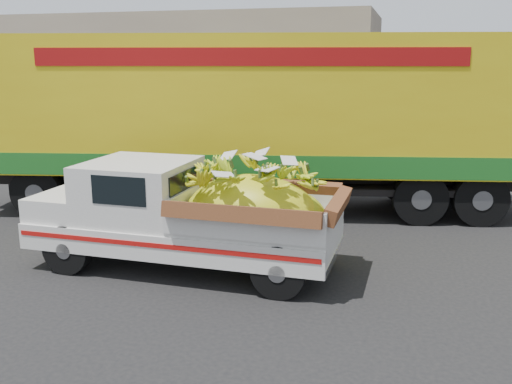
# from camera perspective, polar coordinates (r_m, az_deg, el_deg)

# --- Properties ---
(ground) EXTENTS (100.00, 100.00, 0.00)m
(ground) POSITION_cam_1_polar(r_m,az_deg,el_deg) (9.41, -0.97, -7.39)
(ground) COLOR black
(ground) RESTS_ON ground
(curb) EXTENTS (60.00, 0.25, 0.15)m
(curb) POSITION_cam_1_polar(r_m,az_deg,el_deg) (15.03, 5.45, 0.65)
(curb) COLOR gray
(curb) RESTS_ON ground
(sidewalk) EXTENTS (60.00, 4.00, 0.14)m
(sidewalk) POSITION_cam_1_polar(r_m,az_deg,el_deg) (17.07, 6.67, 2.09)
(sidewalk) COLOR gray
(sidewalk) RESTS_ON ground
(building_left) EXTENTS (18.00, 6.00, 5.00)m
(building_left) POSITION_cam_1_polar(r_m,az_deg,el_deg) (24.81, -9.88, 11.03)
(building_left) COLOR gray
(building_left) RESTS_ON ground
(pickup_truck) EXTENTS (4.91, 1.88, 1.71)m
(pickup_truck) POSITION_cam_1_polar(r_m,az_deg,el_deg) (9.00, -5.02, -2.25)
(pickup_truck) COLOR black
(pickup_truck) RESTS_ON ground
(semi_trailer) EXTENTS (12.09, 4.82, 3.80)m
(semi_trailer) POSITION_cam_1_polar(r_m,az_deg,el_deg) (12.54, -0.28, 7.72)
(semi_trailer) COLOR black
(semi_trailer) RESTS_ON ground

